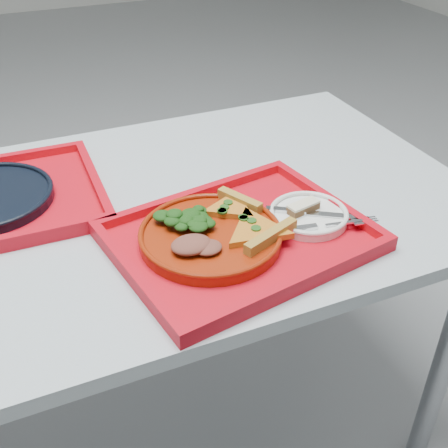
{
  "coord_description": "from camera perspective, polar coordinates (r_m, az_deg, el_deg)",
  "views": [
    {
      "loc": [
        -0.12,
        -0.95,
        1.37
      ],
      "look_at": [
        0.22,
        -0.16,
        0.78
      ],
      "focal_mm": 45.0,
      "sensor_mm": 36.0,
      "label": 1
    }
  ],
  "objects": [
    {
      "name": "fork",
      "position": [
        1.05,
        10.17,
        -0.13
      ],
      "size": [
        0.19,
        0.05,
        0.01
      ],
      "primitive_type": "cube",
      "rotation": [
        0.0,
        0.0,
        -0.18
      ],
      "color": "silver",
      "rests_on": "side_plate"
    },
    {
      "name": "table",
      "position": [
        1.18,
        -13.08,
        -2.55
      ],
      "size": [
        1.6,
        0.8,
        0.75
      ],
      "color": "#A1ADB5",
      "rests_on": "ground"
    },
    {
      "name": "salad_heap",
      "position": [
        1.02,
        -3.94,
        0.67
      ],
      "size": [
        0.09,
        0.08,
        0.04
      ],
      "primitive_type": "ellipsoid",
      "color": "black",
      "rests_on": "dinner_plate"
    },
    {
      "name": "meat_portion",
      "position": [
        0.97,
        -3.36,
        -2.11
      ],
      "size": [
        0.07,
        0.06,
        0.02
      ],
      "primitive_type": "ellipsoid",
      "color": "brown",
      "rests_on": "dinner_plate"
    },
    {
      "name": "knife",
      "position": [
        1.09,
        9.13,
        1.14
      ],
      "size": [
        0.16,
        0.11,
        0.01
      ],
      "primitive_type": "cube",
      "rotation": [
        0.0,
        0.0,
        -0.57
      ],
      "color": "silver",
      "rests_on": "side_plate"
    },
    {
      "name": "tray_main",
      "position": [
        1.04,
        1.64,
        -1.62
      ],
      "size": [
        0.5,
        0.42,
        0.01
      ],
      "primitive_type": "cube",
      "rotation": [
        0.0,
        0.0,
        0.17
      ],
      "color": "red",
      "rests_on": "table"
    },
    {
      "name": "pizza_slice_a",
      "position": [
        1.01,
        3.31,
        -0.43
      ],
      "size": [
        0.16,
        0.17,
        0.02
      ],
      "primitive_type": null,
      "rotation": [
        0.0,
        0.0,
        1.94
      ],
      "color": "gold",
      "rests_on": "dinner_plate"
    },
    {
      "name": "dessert_bar",
      "position": [
        1.09,
        8.06,
        1.72
      ],
      "size": [
        0.07,
        0.04,
        0.02
      ],
      "rotation": [
        0.0,
        0.0,
        0.21
      ],
      "color": "#482A18",
      "rests_on": "side_plate"
    },
    {
      "name": "pizza_slice_b",
      "position": [
        1.07,
        0.67,
        1.81
      ],
      "size": [
        0.14,
        0.14,
        0.02
      ],
      "primitive_type": null,
      "rotation": [
        0.0,
        0.0,
        3.6
      ],
      "color": "gold",
      "rests_on": "dinner_plate"
    },
    {
      "name": "side_plate",
      "position": [
        1.09,
        8.57,
        0.73
      ],
      "size": [
        0.15,
        0.15,
        0.01
      ],
      "primitive_type": "cylinder",
      "color": "white",
      "rests_on": "tray_main"
    },
    {
      "name": "dinner_plate",
      "position": [
        1.02,
        -1.39,
        -1.35
      ],
      "size": [
        0.26,
        0.26,
        0.02
      ],
      "primitive_type": "cylinder",
      "color": "maroon",
      "rests_on": "tray_main"
    },
    {
      "name": "ground",
      "position": [
        1.67,
        -9.89,
        -21.45
      ],
      "size": [
        10.0,
        10.0,
        0.0
      ],
      "primitive_type": "plane",
      "color": "gray",
      "rests_on": "ground"
    }
  ]
}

